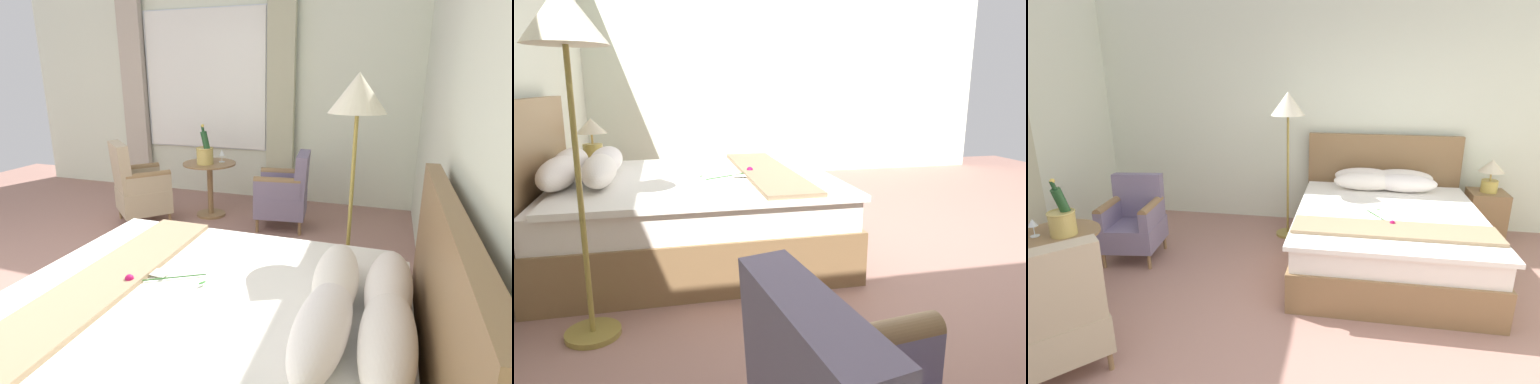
{
  "view_description": "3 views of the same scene",
  "coord_description": "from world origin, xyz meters",
  "views": [
    {
      "loc": [
        1.89,
        2.49,
        1.68
      ],
      "look_at": [
        -1.1,
        1.5,
        0.76
      ],
      "focal_mm": 28.0,
      "sensor_mm": 36.0,
      "label": 1
    },
    {
      "loc": [
        -3.12,
        1.88,
        1.26
      ],
      "look_at": [
        -0.91,
        1.36,
        0.73
      ],
      "focal_mm": 32.0,
      "sensor_mm": 36.0,
      "label": 2
    },
    {
      "loc": [
        -0.11,
        -2.17,
        1.95
      ],
      "look_at": [
        -0.75,
        1.55,
        0.77
      ],
      "focal_mm": 28.0,
      "sensor_mm": 36.0,
      "label": 3
    }
  ],
  "objects": [
    {
      "name": "ground_plane",
      "position": [
        0.0,
        0.0,
        0.0
      ],
      "size": [
        8.28,
        8.28,
        0.0
      ],
      "primitive_type": "plane",
      "color": "#9D7165"
    },
    {
      "name": "bedside_lamp",
      "position": [
        1.46,
        2.53,
        0.83
      ],
      "size": [
        0.28,
        0.28,
        0.38
      ],
      "color": "gold",
      "rests_on": "nightstand"
    },
    {
      "name": "floor_lamp_brass",
      "position": [
        -0.83,
        2.28,
        1.46
      ],
      "size": [
        0.38,
        0.38,
        1.7
      ],
      "color": "olive",
      "rests_on": "ground"
    },
    {
      "name": "bed",
      "position": [
        0.28,
        1.77,
        0.35
      ],
      "size": [
        1.82,
        2.15,
        1.18
      ],
      "color": "olive",
      "rests_on": "ground"
    },
    {
      "name": "wall_far_side",
      "position": [
        3.45,
        0.0,
        1.48
      ],
      "size": [
        0.12,
        5.82,
        2.96
      ],
      "color": "silver",
      "rests_on": "ground"
    },
    {
      "name": "nightstand",
      "position": [
        1.46,
        2.53,
        0.3
      ],
      "size": [
        0.43,
        0.37,
        0.59
      ],
      "color": "olive",
      "rests_on": "ground"
    }
  ]
}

